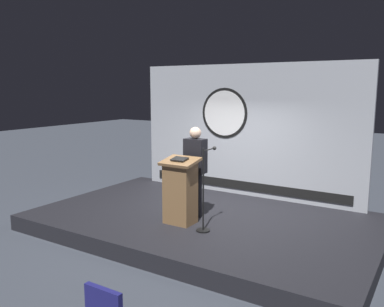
% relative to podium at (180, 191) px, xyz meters
% --- Properties ---
extents(ground_plane, '(40.00, 40.00, 0.00)m').
position_rel_podium_xyz_m(ground_plane, '(0.15, 0.60, -0.90)').
color(ground_plane, '#383D47').
extents(stage_platform, '(6.40, 4.00, 0.30)m').
position_rel_podium_xyz_m(stage_platform, '(0.15, 0.60, -0.75)').
color(stage_platform, black).
rests_on(stage_platform, ground).
extents(banner_display, '(5.34, 0.12, 2.98)m').
position_rel_podium_xyz_m(banner_display, '(0.14, 2.45, 0.88)').
color(banner_display, '#B2B7C1').
rests_on(banner_display, stage_platform).
extents(podium, '(0.64, 0.50, 1.22)m').
position_rel_podium_xyz_m(podium, '(0.00, 0.00, 0.00)').
color(podium, olive).
rests_on(podium, stage_platform).
extents(speaker_person, '(0.40, 0.26, 1.73)m').
position_rel_podium_xyz_m(speaker_person, '(0.02, 0.48, 0.28)').
color(speaker_person, black).
rests_on(speaker_person, stage_platform).
extents(microphone_stand, '(0.24, 0.53, 1.45)m').
position_rel_podium_xyz_m(microphone_stand, '(0.57, -0.10, -0.09)').
color(microphone_stand, black).
rests_on(microphone_stand, stage_platform).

